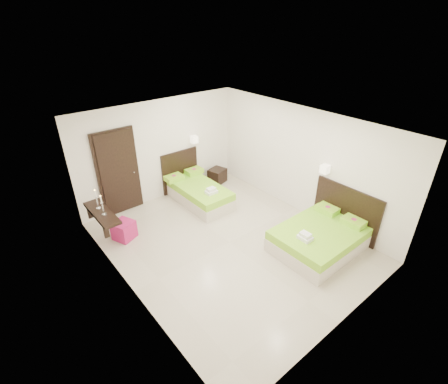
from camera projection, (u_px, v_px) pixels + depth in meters
floor at (229, 242)px, 7.10m from camera, size 5.50×5.50×0.00m
bed_single at (198, 191)px, 8.55m from camera, size 1.12×1.86×1.53m
bed_double at (321, 236)px, 6.84m from camera, size 1.85×1.57×1.52m
nightstand at (217, 176)px, 9.55m from camera, size 0.55×0.51×0.41m
ottoman at (124, 230)px, 7.15m from camera, size 0.54×0.54×0.41m
door at (118, 173)px, 7.75m from camera, size 1.02×0.15×2.14m
console_shelf at (101, 213)px, 6.63m from camera, size 0.35×1.20×0.78m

